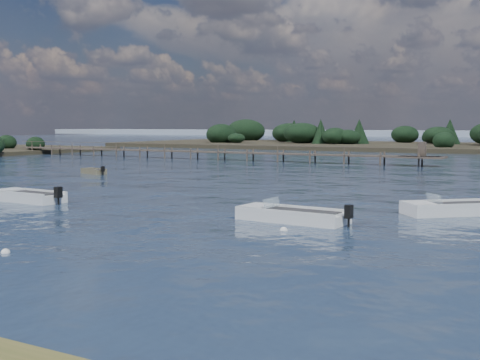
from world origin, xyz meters
The scene contains 10 objects.
ground centered at (0.00, 60.00, 0.00)m, with size 400.00×400.00×0.00m, color #182539.
dinghy_mid_grey centered at (-9.63, 5.19, 0.18)m, with size 5.19×2.06×1.30m.
tender_far_grey centered at (-20.46, 22.55, 0.14)m, with size 3.19×1.89×1.01m.
dinghy_mid_white_b centered at (13.36, 12.03, 0.18)m, with size 5.11×4.75×1.37m.
dinghy_mid_white_a centered at (7.07, 6.02, 0.17)m, with size 5.65×2.31×1.31m.
buoy_a centered at (1.09, -5.37, 0.00)m, with size 0.32×0.32×0.32m, color silver.
buoy_b centered at (7.81, 3.53, 0.00)m, with size 0.32×0.32×0.32m, color silver.
buoy_c centered at (-12.70, 7.20, 0.00)m, with size 0.32×0.32×0.32m, color silver.
jetty centered at (-21.74, 47.99, 0.98)m, with size 64.50×3.20×3.40m.
distant_haze centered at (-90.00, 230.00, 0.00)m, with size 280.00×20.00×2.40m, color #8592A5.
Camera 1 is at (18.49, -19.67, 4.50)m, focal length 45.00 mm.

